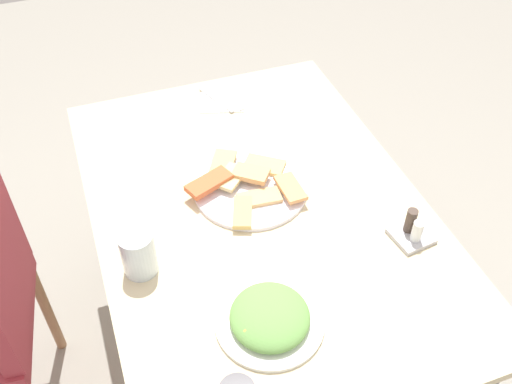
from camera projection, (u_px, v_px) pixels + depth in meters
ground_plane at (259, 351)px, 1.99m from camera, size 6.00×6.00×0.00m
dining_table at (259, 226)px, 1.56m from camera, size 1.22×0.84×0.70m
pide_platter at (249, 186)px, 1.54m from camera, size 0.31×0.33×0.05m
salad_plate_greens at (269, 318)px, 1.24m from camera, size 0.24×0.24×0.05m
drinking_glass at (138, 253)px, 1.32m from camera, size 0.08×0.08×0.12m
paper_napkin at (222, 100)px, 1.85m from camera, size 0.17×0.17×0.00m
fork at (227, 98)px, 1.85m from camera, size 0.16×0.06×0.00m
spoon at (217, 100)px, 1.84m from camera, size 0.16×0.07×0.00m
condiment_caddy at (412, 231)px, 1.41m from camera, size 0.10×0.10×0.08m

